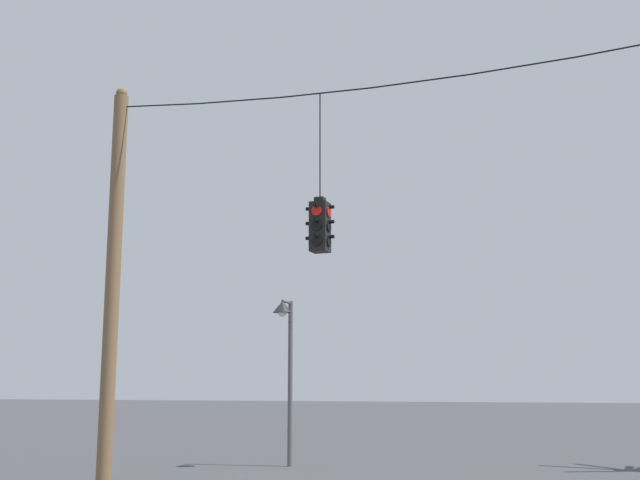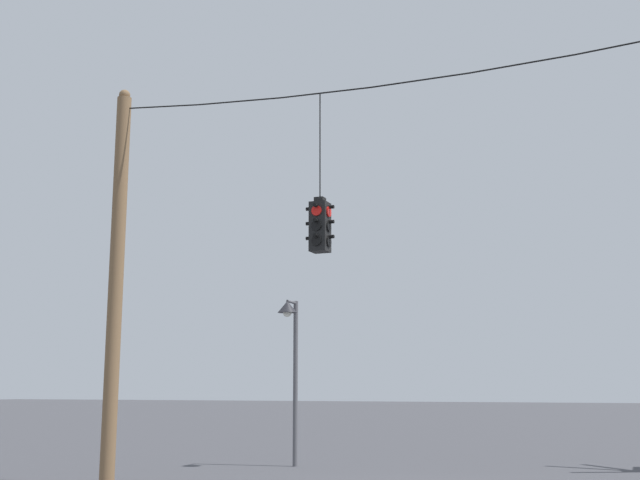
{
  "view_description": "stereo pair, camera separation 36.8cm",
  "coord_description": "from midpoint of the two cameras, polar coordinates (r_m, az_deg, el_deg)",
  "views": [
    {
      "loc": [
        3.32,
        -14.49,
        1.93
      ],
      "look_at": [
        -2.02,
        -0.24,
        4.74
      ],
      "focal_mm": 45.0,
      "sensor_mm": 36.0,
      "label": 1
    },
    {
      "loc": [
        3.67,
        -14.36,
        1.93
      ],
      "look_at": [
        -2.02,
        -0.24,
        4.74
      ],
      "focal_mm": 45.0,
      "sensor_mm": 36.0,
      "label": 2
    }
  ],
  "objects": [
    {
      "name": "traffic_light_near_left_pole",
      "position": [
        15.53,
        0.68,
        1.04
      ],
      "size": [
        0.58,
        0.58,
        3.22
      ],
      "color": "black"
    },
    {
      "name": "street_lamp",
      "position": [
        20.49,
        -1.58,
        -7.03
      ],
      "size": [
        0.49,
        0.84,
        4.15
      ],
      "color": "#515156",
      "rests_on": "ground_plane"
    },
    {
      "name": "utility_pole_left",
      "position": [
        17.63,
        -13.72,
        -2.69
      ],
      "size": [
        0.31,
        0.31,
        8.48
      ],
      "color": "brown",
      "rests_on": "ground_plane"
    },
    {
      "name": "span_wire",
      "position": [
        15.75,
        7.68,
        11.57
      ],
      "size": [
        13.46,
        0.03,
        0.37
      ],
      "color": "black"
    }
  ]
}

